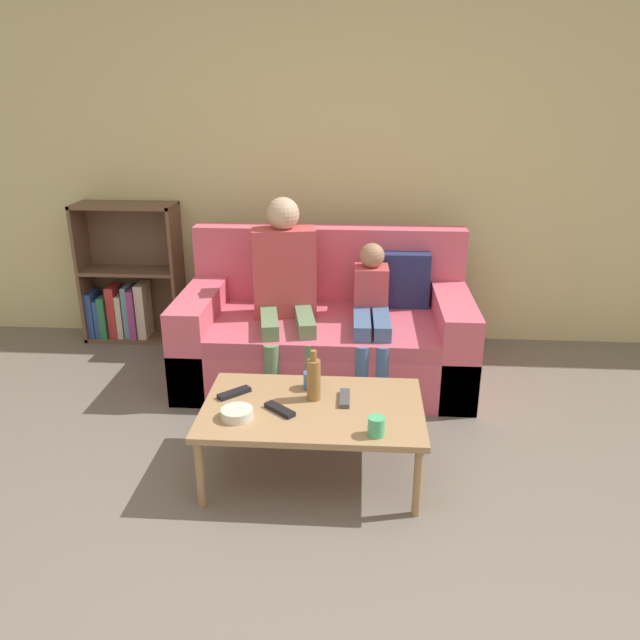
{
  "coord_description": "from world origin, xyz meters",
  "views": [
    {
      "loc": [
        0.24,
        -1.9,
        1.78
      ],
      "look_at": [
        0.03,
        1.24,
        0.6
      ],
      "focal_mm": 35.0,
      "sensor_mm": 36.0,
      "label": 1
    }
  ],
  "objects": [
    {
      "name": "person_child",
      "position": [
        0.31,
        1.65,
        0.5
      ],
      "size": [
        0.22,
        0.65,
        0.89
      ],
      "rotation": [
        0.0,
        0.0,
        0.02
      ],
      "color": "#476693",
      "rests_on": "ground_plane"
    },
    {
      "name": "bookshelf",
      "position": [
        -1.47,
        2.39,
        0.4
      ],
      "size": [
        0.72,
        0.28,
        1.01
      ],
      "color": "brown",
      "rests_on": "ground_plane"
    },
    {
      "name": "snack_bowl",
      "position": [
        -0.31,
        0.56,
        0.39
      ],
      "size": [
        0.15,
        0.15,
        0.05
      ],
      "color": "beige",
      "rests_on": "coffee_table"
    },
    {
      "name": "tv_remote_0",
      "position": [
        -0.36,
        0.78,
        0.38
      ],
      "size": [
        0.16,
        0.15,
        0.02
      ],
      "rotation": [
        0.0,
        0.0,
        -0.82
      ],
      "color": "black",
      "rests_on": "coffee_table"
    },
    {
      "name": "cup_near",
      "position": [
        0.32,
        0.46,
        0.41
      ],
      "size": [
        0.08,
        0.08,
        0.09
      ],
      "color": "#4CB77A",
      "rests_on": "coffee_table"
    },
    {
      "name": "couch",
      "position": [
        0.03,
        1.83,
        0.29
      ],
      "size": [
        1.8,
        0.95,
        0.91
      ],
      "color": "#DB5B70",
      "rests_on": "ground_plane"
    },
    {
      "name": "bottle",
      "position": [
        0.03,
        0.77,
        0.48
      ],
      "size": [
        0.07,
        0.07,
        0.25
      ],
      "color": "olive",
      "rests_on": "coffee_table"
    },
    {
      "name": "coffee_table",
      "position": [
        0.03,
        0.7,
        0.34
      ],
      "size": [
        1.04,
        0.66,
        0.37
      ],
      "color": "#A87F56",
      "rests_on": "ground_plane"
    },
    {
      "name": "ground_plane",
      "position": [
        0.0,
        0.0,
        0.0
      ],
      "size": [
        22.0,
        22.0,
        0.0
      ],
      "primitive_type": "plane",
      "color": "#70665B"
    },
    {
      "name": "tv_remote_2",
      "position": [
        0.18,
        0.76,
        0.38
      ],
      "size": [
        0.05,
        0.17,
        0.02
      ],
      "rotation": [
        0.0,
        0.0,
        0.01
      ],
      "color": "#47474C",
      "rests_on": "coffee_table"
    },
    {
      "name": "tv_remote_1",
      "position": [
        -0.12,
        0.63,
        0.38
      ],
      "size": [
        0.16,
        0.15,
        0.02
      ],
      "rotation": [
        0.0,
        0.0,
        0.85
      ],
      "color": "black",
      "rests_on": "coffee_table"
    },
    {
      "name": "cup_far",
      "position": [
        0.01,
        0.88,
        0.41
      ],
      "size": [
        0.09,
        0.09,
        0.09
      ],
      "color": "#3D70B2",
      "rests_on": "coffee_table"
    },
    {
      "name": "wall_back",
      "position": [
        0.0,
        2.55,
        1.3
      ],
      "size": [
        12.0,
        0.06,
        2.6
      ],
      "color": "beige",
      "rests_on": "ground_plane"
    },
    {
      "name": "person_adult",
      "position": [
        -0.22,
        1.73,
        0.66
      ],
      "size": [
        0.45,
        0.7,
        1.16
      ],
      "rotation": [
        0.0,
        0.0,
        0.18
      ],
      "color": "#66845B",
      "rests_on": "ground_plane"
    }
  ]
}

